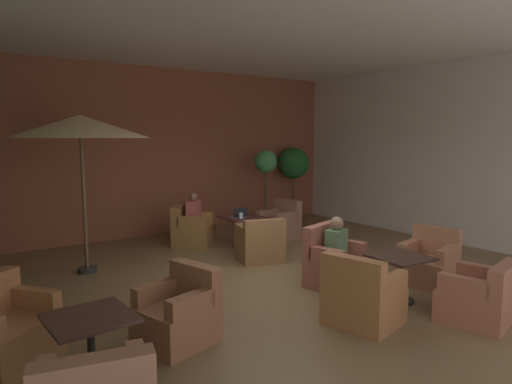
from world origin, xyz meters
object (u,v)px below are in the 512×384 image
object	(u,v)px
open_laptop	(239,215)
cafe_table_mid_center	(400,267)
cafe_table_front_left	(242,223)
iced_drink_cup	(241,216)
armchair_mid_center_east	(362,298)
patron_blue_shirt	(194,211)
armchair_front_right_south	(179,315)
armchair_mid_center_north	(333,264)
potted_tree_left_corner	(293,167)
armchair_front_left_south	(192,230)
patio_umbrella_tall_red	(80,127)
cafe_table_front_right	(90,329)
armchair_mid_center_south	(479,299)
armchair_mid_center_west	(429,263)
armchair_front_left_east	(279,225)
patron_by_window	(336,239)
armchair_front_left_north	(260,244)
potted_tree_mid_left	(266,177)
armchair_front_right_north	(3,333)

from	to	relation	value
open_laptop	cafe_table_mid_center	bearing A→B (deg)	-86.79
cafe_table_front_left	iced_drink_cup	distance (m)	0.26
armchair_mid_center_east	patron_blue_shirt	bearing A→B (deg)	88.24
armchair_mid_center_east	cafe_table_front_left	bearing A→B (deg)	77.57
armchair_mid_center_east	armchair_front_right_south	bearing A→B (deg)	157.78
armchair_mid_center_north	potted_tree_left_corner	world-z (taller)	potted_tree_left_corner
cafe_table_front_left	armchair_front_left_south	bearing A→B (deg)	135.81
armchair_front_left_south	patio_umbrella_tall_red	size ratio (longest dim) A/B	0.40
armchair_front_left_south	cafe_table_mid_center	world-z (taller)	armchair_front_left_south
cafe_table_front_right	armchair_mid_center_south	bearing A→B (deg)	-17.17
cafe_table_front_left	armchair_mid_center_east	xyz separation A→B (m)	(-0.88, -4.01, -0.18)
iced_drink_cup	armchair_mid_center_west	bearing A→B (deg)	-69.73
patio_umbrella_tall_red	potted_tree_left_corner	bearing A→B (deg)	15.95
armchair_mid_center_east	armchair_front_left_east	bearing A→B (deg)	64.85
armchair_mid_center_south	patron_blue_shirt	xyz separation A→B (m)	(-1.09, 5.50, 0.44)
armchair_mid_center_north	cafe_table_front_right	bearing A→B (deg)	-169.70
armchair_front_left_east	open_laptop	size ratio (longest dim) A/B	2.60
armchair_front_right_south	iced_drink_cup	world-z (taller)	armchair_front_right_south
armchair_front_left_south	cafe_table_front_right	distance (m)	5.27
armchair_mid_center_east	armchair_mid_center_south	xyz separation A→B (m)	(1.24, -0.78, -0.03)
armchair_front_left_south	armchair_mid_center_east	distance (m)	4.75
armchair_front_right_south	armchair_mid_center_south	size ratio (longest dim) A/B	0.97
patron_by_window	armchair_front_left_south	bearing A→B (deg)	100.04
armchair_front_left_north	open_laptop	world-z (taller)	open_laptop
potted_tree_mid_left	potted_tree_left_corner	bearing A→B (deg)	20.63
cafe_table_mid_center	armchair_mid_center_west	world-z (taller)	armchair_mid_center_west
cafe_table_front_right	armchair_mid_center_north	distance (m)	3.85
iced_drink_cup	potted_tree_left_corner	bearing A→B (deg)	32.91
potted_tree_left_corner	open_laptop	size ratio (longest dim) A/B	5.88
armchair_front_left_north	armchair_front_right_south	world-z (taller)	armchair_front_right_south
armchair_mid_center_north	patron_blue_shirt	distance (m)	3.56
patron_blue_shirt	cafe_table_front_left	bearing A→B (deg)	-44.19
armchair_mid_center_west	armchair_mid_center_east	bearing A→B (deg)	-167.30
cafe_table_front_right	iced_drink_cup	bearing A→B (deg)	41.10
armchair_mid_center_north	open_laptop	size ratio (longest dim) A/B	2.88
armchair_front_left_east	cafe_table_mid_center	distance (m)	4.02
armchair_front_left_east	potted_tree_left_corner	bearing A→B (deg)	42.95
armchair_front_left_south	patron_blue_shirt	size ratio (longest dim) A/B	1.60
armchair_mid_center_east	armchair_front_right_north	bearing A→B (deg)	159.25
armchair_front_left_east	patron_by_window	distance (m)	3.21
cafe_table_front_right	open_laptop	world-z (taller)	open_laptop
armchair_mid_center_west	patron_by_window	world-z (taller)	patron_by_window
armchair_front_left_north	armchair_front_left_south	size ratio (longest dim) A/B	0.87
cafe_table_front_left	patron_blue_shirt	distance (m)	1.05
cafe_table_front_left	cafe_table_mid_center	bearing A→B (deg)	-88.01
patio_umbrella_tall_red	open_laptop	world-z (taller)	patio_umbrella_tall_red
armchair_front_right_south	patron_by_window	xyz separation A→B (m)	(2.78, 0.36, 0.41)
cafe_table_mid_center	patron_blue_shirt	world-z (taller)	patron_blue_shirt
patio_umbrella_tall_red	armchair_front_left_east	bearing A→B (deg)	0.67
cafe_table_front_left	armchair_mid_center_south	world-z (taller)	armchair_mid_center_south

